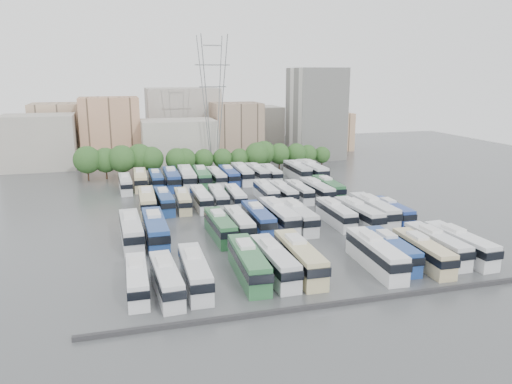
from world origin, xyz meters
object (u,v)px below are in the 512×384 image
object	(u,v)px
bus_r3_s7	(229,175)
bus_r3_s5	(202,177)
bus_r0_s10	(391,249)
bus_r3_s2	(156,179)
bus_r0_s6	(300,257)
bus_r0_s11	(423,251)
bus_r1_s11	(359,214)
bus_r1_s13	(392,211)
bus_r2_s8	(266,192)
bus_r3_s3	(172,178)
bus_r0_s0	(137,279)
bus_r1_s6	(258,218)
bus_r2_s2	(164,200)
bus_r3_s12	(297,171)
apartment_tower	(316,114)
bus_r2_s4	(201,198)
bus_r3_s4	(187,177)
bus_r0_s1	(166,279)
bus_r0_s4	(248,262)
bus_r2_s12	(328,188)
bus_r1_s10	(336,213)
bus_r0_s12	(436,244)
bus_r3_s13	(312,171)
electricity_pylon	(213,96)
bus_r1_s8	(297,216)
bus_r3_s6	(216,177)
bus_r0_s13	(460,244)
bus_r1_s0	(131,230)
bus_r2_s6	(235,196)
bus_r3_s1	(140,179)
bus_r2_s11	(317,190)
bus_r2_s9	(283,192)
bus_r2_s1	(147,201)
bus_r0_s9	(376,253)
bus_r0_s5	(274,261)
bus_r1_s1	(155,229)
bus_r1_s5	(239,223)
bus_r3_s10	(271,173)
bus_r0_s2	(195,271)
bus_r3_s8	(242,173)
bus_r1_s7	(279,216)
bus_r1_s4	(220,226)
bus_r3_s0	(125,183)
bus_r2_s5	(218,197)
bus_r1_s12	(374,210)

from	to	relation	value
bus_r3_s7	bus_r3_s5	bearing A→B (deg)	-174.45
bus_r0_s10	bus_r3_s2	size ratio (longest dim) A/B	1.06
bus_r0_s6	bus_r0_s11	xyz separation A→B (m)	(16.41, -1.98, -0.20)
bus_r1_s11	bus_r1_s13	bearing A→B (deg)	2.38
bus_r2_s8	bus_r3_s3	bearing A→B (deg)	136.22
bus_r0_s10	bus_r0_s0	bearing A→B (deg)	-176.56
bus_r1_s6	bus_r2_s2	size ratio (longest dim) A/B	1.05
bus_r3_s12	apartment_tower	bearing A→B (deg)	60.01
bus_r2_s4	bus_r3_s4	distance (m)	18.54
bus_r0_s1	bus_r0_s4	xyz separation A→B (m)	(10.13, 1.75, 0.23)
bus_r3_s4	bus_r3_s5	bearing A→B (deg)	-0.07
bus_r2_s12	bus_r1_s10	bearing A→B (deg)	-108.18
bus_r0_s12	bus_r3_s13	bearing A→B (deg)	86.47
bus_r1_s11	electricity_pylon	bearing A→B (deg)	100.21
bus_r1_s8	bus_r3_s6	xyz separation A→B (m)	(-6.44, 35.06, -0.14)
bus_r0_s13	bus_r1_s0	distance (m)	46.48
bus_r1_s6	bus_r2_s6	xyz separation A→B (m)	(0.11, 16.08, -0.23)
bus_r3_s1	bus_r3_s3	distance (m)	6.80
bus_r1_s6	bus_r2_s11	world-z (taller)	bus_r1_s6
bus_r0_s0	bus_r2_s9	distance (m)	45.98
bus_r0_s6	bus_r2_s1	xyz separation A→B (m)	(-16.50, 34.10, -0.10)
bus_r0_s9	bus_r0_s5	bearing A→B (deg)	177.64
bus_r0_s10	bus_r1_s1	bearing A→B (deg)	153.29
apartment_tower	bus_r1_s5	xyz separation A→B (m)	(-39.16, -64.18, -11.20)
bus_r2_s9	bus_r3_s10	bearing A→B (deg)	78.58
bus_r3_s5	bus_r3_s2	bearing A→B (deg)	174.02
bus_r0_s0	bus_r0_s10	size ratio (longest dim) A/B	0.91
bus_r0_s6	bus_r0_s2	bearing A→B (deg)	-175.86
bus_r3_s6	bus_r3_s8	xyz separation A→B (m)	(6.45, 1.45, 0.16)
bus_r1_s7	bus_r2_s11	distance (m)	20.60
bus_r1_s5	bus_r3_s10	size ratio (longest dim) A/B	1.04
bus_r3_s5	bus_r3_s7	xyz separation A→B (m)	(6.35, 0.55, -0.15)
bus_r1_s4	bus_r3_s0	world-z (taller)	bus_r1_s4
bus_r1_s0	bus_r3_s0	size ratio (longest dim) A/B	1.19
bus_r0_s10	bus_r3_s13	xyz separation A→B (m)	(9.93, 52.53, 0.28)
electricity_pylon	bus_r3_s5	size ratio (longest dim) A/B	2.56
bus_r2_s5	bus_r2_s6	bearing A→B (deg)	3.81
bus_r0_s12	bus_r1_s11	size ratio (longest dim) A/B	0.96
bus_r0_s10	bus_r1_s1	world-z (taller)	bus_r1_s1
apartment_tower	bus_r0_s6	world-z (taller)	apartment_tower
bus_r0_s12	bus_r1_s6	xyz separation A→B (m)	(-19.89, 18.52, 0.03)
bus_r2_s5	bus_r3_s4	xyz separation A→B (m)	(-3.32, 18.43, 0.36)
bus_r0_s4	bus_r1_s12	world-z (taller)	bus_r1_s12
bus_r0_s12	bus_r1_s6	bearing A→B (deg)	136.80
bus_r1_s0	bus_r2_s12	xyz separation A→B (m)	(39.59, 18.57, -0.13)
bus_r0_s9	bus_r2_s5	xyz separation A→B (m)	(-13.21, 35.77, -0.26)
bus_r2_s4	bus_r3_s2	bearing A→B (deg)	107.84
bus_r0_s11	bus_r3_s2	bearing A→B (deg)	120.12
bus_r1_s5	bus_r1_s13	bearing A→B (deg)	-0.07
bus_r1_s10	bus_r3_s12	xyz separation A→B (m)	(6.56, 35.86, 0.16)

